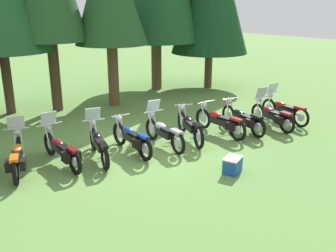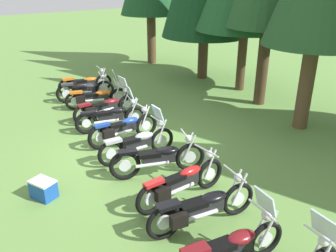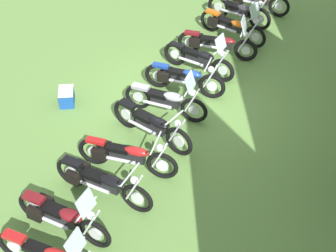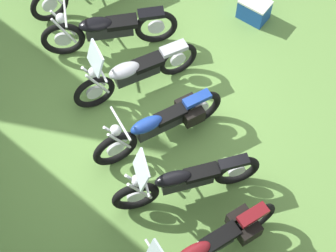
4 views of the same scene
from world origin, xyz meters
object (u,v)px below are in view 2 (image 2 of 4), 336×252
motorcycle_3 (105,107)px  motorcycle_10 (229,248)px  motorcycle_0 (84,83)px  motorcycle_5 (123,129)px  motorcycle_8 (181,182)px  motorcycle_4 (112,117)px  motorcycle_1 (86,90)px  motorcycle_9 (201,207)px  motorcycle_2 (96,97)px  motorcycle_6 (138,142)px  motorcycle_7 (159,158)px  picnic_cooler (43,189)px

motorcycle_3 → motorcycle_10: motorcycle_10 is taller
motorcycle_0 → motorcycle_3: (3.03, -0.74, 0.01)m
motorcycle_3 → motorcycle_10: size_ratio=1.10×
motorcycle_5 → motorcycle_8: size_ratio=0.95×
motorcycle_4 → motorcycle_8: 4.26m
motorcycle_1 → motorcycle_5: size_ratio=0.96×
motorcycle_0 → motorcycle_9: size_ratio=0.95×
motorcycle_2 → motorcycle_3: size_ratio=0.92×
motorcycle_0 → motorcycle_6: motorcycle_6 is taller
motorcycle_9 → motorcycle_1: bearing=91.0°
motorcycle_1 → motorcycle_4: bearing=-83.1°
motorcycle_5 → motorcycle_8: (3.20, -0.55, 0.00)m
motorcycle_7 → motorcycle_4: bearing=104.2°
motorcycle_0 → motorcycle_7: motorcycle_7 is taller
motorcycle_1 → picnic_cooler: motorcycle_1 is taller
motorcycle_2 → picnic_cooler: (4.30, -3.58, -0.24)m
motorcycle_2 → picnic_cooler: size_ratio=3.44×
motorcycle_1 → motorcycle_3: (2.10, -0.34, -0.01)m
motorcycle_1 → motorcycle_7: bearing=-81.8°
motorcycle_1 → motorcycle_9: (8.15, -1.65, 0.00)m
motorcycle_5 → motorcycle_7: size_ratio=1.00×
motorcycle_6 → motorcycle_9: 3.10m
motorcycle_0 → motorcycle_4: motorcycle_4 is taller
motorcycle_5 → motorcycle_8: bearing=-95.5°
motorcycle_2 → motorcycle_10: bearing=-81.4°
motorcycle_0 → motorcycle_8: (8.19, -1.80, 0.02)m
motorcycle_0 → motorcycle_10: 10.46m
motorcycle_2 → motorcycle_4: bearing=-82.7°
motorcycle_8 → motorcycle_10: (1.97, -0.66, 0.01)m
motorcycle_5 → motorcycle_6: size_ratio=1.01×
motorcycle_0 → motorcycle_1: motorcycle_1 is taller
motorcycle_1 → picnic_cooler: size_ratio=3.40×
motorcycle_4 → picnic_cooler: motorcycle_4 is taller
motorcycle_7 → motorcycle_8: size_ratio=0.95×
motorcycle_8 → picnic_cooler: 3.00m
motorcycle_2 → motorcycle_9: bearing=-80.2°
picnic_cooler → motorcycle_0: bearing=147.0°
motorcycle_3 → motorcycle_8: (5.16, -1.06, 0.01)m
motorcycle_4 → motorcycle_3: bearing=91.3°
motorcycle_6 → motorcycle_7: bearing=-88.3°
motorcycle_6 → motorcycle_9: (3.04, -0.62, -0.01)m
picnic_cooler → motorcycle_8: bearing=49.0°
motorcycle_2 → picnic_cooler: 5.61m
motorcycle_3 → motorcycle_6: (3.02, -0.69, 0.03)m
motorcycle_8 → motorcycle_10: 2.08m
motorcycle_2 → motorcycle_10: (8.24, -1.99, 0.01)m
motorcycle_0 → motorcycle_8: size_ratio=0.95×
motorcycle_8 → motorcycle_9: bearing=-103.8°
motorcycle_2 → motorcycle_4: (2.08, -0.56, 0.01)m
motorcycle_0 → motorcycle_9: motorcycle_9 is taller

